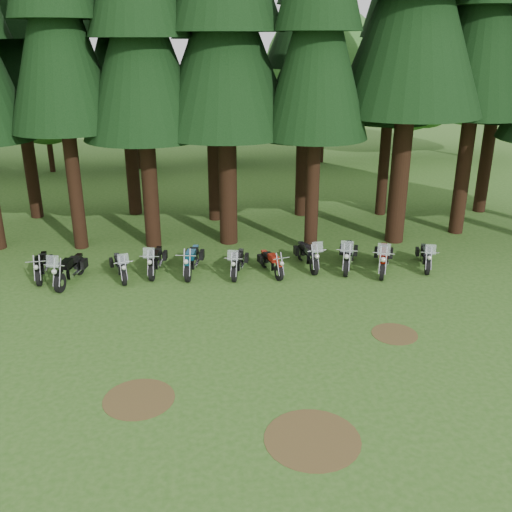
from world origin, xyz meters
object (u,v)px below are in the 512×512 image
object	(u,v)px
motorcycle_6	(271,263)
motorcycle_7	(308,256)
motorcycle_1	(69,270)
motorcycle_4	(192,261)
motorcycle_2	(120,267)
motorcycle_3	(155,261)
motorcycle_5	(238,263)
motorcycle_0	(42,267)
motorcycle_10	(425,257)
motorcycle_9	(383,259)
motorcycle_8	(348,256)

from	to	relation	value
motorcycle_6	motorcycle_7	bearing A→B (deg)	1.90
motorcycle_1	motorcycle_4	bearing A→B (deg)	20.03
motorcycle_1	motorcycle_6	bearing A→B (deg)	14.58
motorcycle_2	motorcycle_3	bearing A→B (deg)	1.58
motorcycle_5	motorcycle_6	distance (m)	1.28
motorcycle_0	motorcycle_3	distance (m)	4.21
motorcycle_5	motorcycle_10	distance (m)	7.34
motorcycle_4	motorcycle_9	world-z (taller)	motorcycle_9
motorcycle_4	motorcycle_7	xyz separation A→B (m)	(4.50, 0.05, -0.01)
motorcycle_1	motorcycle_4	world-z (taller)	motorcycle_1
motorcycle_5	motorcycle_7	size ratio (longest dim) A/B	0.93
motorcycle_0	motorcycle_5	world-z (taller)	motorcycle_5
motorcycle_3	motorcycle_4	bearing A→B (deg)	0.85
motorcycle_9	motorcycle_2	bearing A→B (deg)	-162.94
motorcycle_1	motorcycle_2	xyz separation A→B (m)	(1.80, 0.24, -0.06)
motorcycle_3	motorcycle_7	distance (m)	5.89
motorcycle_3	motorcycle_4	size ratio (longest dim) A/B	0.97
motorcycle_3	motorcycle_9	xyz separation A→B (m)	(8.68, -0.88, 0.04)
motorcycle_4	motorcycle_7	bearing A→B (deg)	11.73
motorcycle_4	motorcycle_9	bearing A→B (deg)	5.56
motorcycle_4	motorcycle_3	bearing A→B (deg)	-176.00
motorcycle_0	motorcycle_8	distance (m)	11.63
motorcycle_3	motorcycle_7	bearing A→B (deg)	6.75
motorcycle_2	motorcycle_3	size ratio (longest dim) A/B	0.93
motorcycle_2	motorcycle_7	bearing A→B (deg)	-12.90
motorcycle_2	motorcycle_4	distance (m)	2.67
motorcycle_3	motorcycle_7	xyz separation A→B (m)	(5.89, -0.12, 0.01)
motorcycle_5	motorcycle_6	world-z (taller)	motorcycle_5
motorcycle_6	motorcycle_4	bearing A→B (deg)	156.94
motorcycle_0	motorcycle_3	bearing A→B (deg)	-4.93
motorcycle_0	motorcycle_7	world-z (taller)	motorcycle_7
motorcycle_1	motorcycle_3	size ratio (longest dim) A/B	1.06
motorcycle_8	motorcycle_2	bearing A→B (deg)	-161.67
motorcycle_2	motorcycle_7	xyz separation A→B (m)	(7.17, 0.26, 0.04)
motorcycle_7	motorcycle_6	bearing A→B (deg)	-170.13
motorcycle_2	motorcycle_8	xyz separation A→B (m)	(8.69, -0.02, 0.07)
motorcycle_1	motorcycle_10	size ratio (longest dim) A/B	1.15
motorcycle_8	motorcycle_10	size ratio (longest dim) A/B	1.16
motorcycle_8	motorcycle_3	bearing A→B (deg)	-164.63
motorcycle_5	motorcycle_9	distance (m)	5.58
motorcycle_4	motorcycle_6	size ratio (longest dim) A/B	1.18
motorcycle_6	motorcycle_3	bearing A→B (deg)	157.17
motorcycle_4	motorcycle_5	size ratio (longest dim) A/B	1.10
motorcycle_2	motorcycle_8	bearing A→B (deg)	-15.10
motorcycle_0	motorcycle_5	size ratio (longest dim) A/B	1.01
motorcycle_5	motorcycle_6	bearing A→B (deg)	10.53
motorcycle_3	motorcycle_8	size ratio (longest dim) A/B	0.94
motorcycle_6	motorcycle_8	distance (m)	3.03
motorcycle_3	motorcycle_7	size ratio (longest dim) A/B	0.99
motorcycle_1	motorcycle_8	xyz separation A→B (m)	(10.49, 0.22, 0.01)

